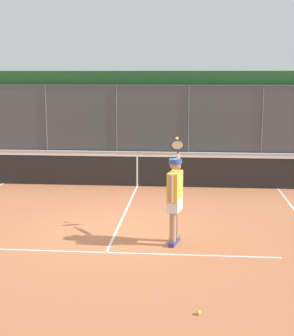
% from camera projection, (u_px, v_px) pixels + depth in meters
% --- Properties ---
extents(ground_plane, '(60.00, 60.00, 0.00)m').
position_uv_depth(ground_plane, '(117.00, 230.00, 10.73)').
color(ground_plane, '#B76B42').
extents(court_line_markings, '(8.46, 10.39, 0.01)m').
position_uv_depth(court_line_markings, '(104.00, 258.00, 9.09)').
color(court_line_markings, white).
rests_on(court_line_markings, ground).
extents(fence_backdrop, '(18.07, 1.37, 3.49)m').
position_uv_depth(fence_backdrop, '(153.00, 113.00, 21.10)').
color(fence_backdrop, '#474C51').
rests_on(fence_backdrop, ground).
extents(tennis_net, '(10.87, 0.09, 1.07)m').
position_uv_depth(tennis_net, '(137.00, 170.00, 14.87)').
color(tennis_net, '#2D2D2D').
rests_on(tennis_net, ground).
extents(tennis_player, '(0.33, 1.44, 2.02)m').
position_uv_depth(tennis_player, '(175.00, 194.00, 9.72)').
color(tennis_player, navy).
rests_on(tennis_player, ground).
extents(tennis_ball_near_net, '(0.07, 0.07, 0.07)m').
position_uv_depth(tennis_ball_near_net, '(198.00, 313.00, 6.95)').
color(tennis_ball_near_net, '#C1D138').
rests_on(tennis_ball_near_net, ground).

